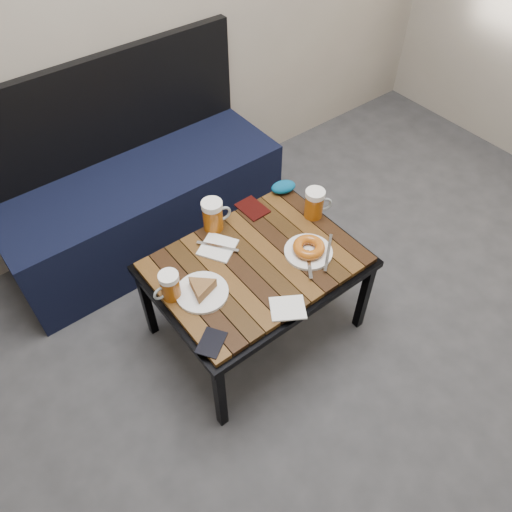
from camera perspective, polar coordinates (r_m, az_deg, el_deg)
ground at (r=2.20m, az=19.81°, el=-21.97°), size 4.00×4.00×0.00m
bench at (r=2.63m, az=-12.90°, el=6.22°), size 1.40×0.50×0.95m
cafe_table at (r=2.04m, az=0.00°, el=-1.36°), size 0.84×0.62×0.47m
beer_mug_left at (r=1.87m, az=-9.85°, el=-3.39°), size 0.11×0.08×0.12m
beer_mug_centre at (r=2.09m, az=-4.90°, el=4.68°), size 0.13×0.09×0.14m
beer_mug_right at (r=2.16m, az=6.74°, el=5.99°), size 0.13×0.11×0.14m
plate_pie at (r=1.89m, az=-6.21°, el=-3.86°), size 0.20×0.20×0.06m
plate_bagel at (r=2.03m, az=6.05°, el=0.77°), size 0.24×0.23×0.05m
napkin_left at (r=2.05m, az=-4.39°, el=0.99°), size 0.19×0.19×0.01m
napkin_right at (r=1.86m, az=3.64°, el=-5.97°), size 0.17×0.16×0.01m
passport_navy at (r=1.78m, az=-5.12°, el=-9.84°), size 0.14×0.13×0.01m
passport_burgundy at (r=2.22m, az=-0.42°, el=5.47°), size 0.10×0.14×0.01m
knit_pouch at (r=2.30m, az=3.15°, el=7.88°), size 0.13×0.11×0.05m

